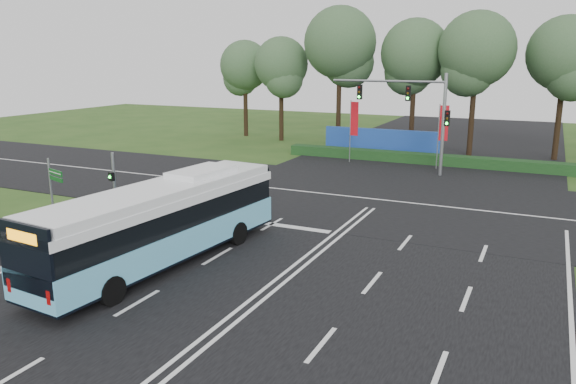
% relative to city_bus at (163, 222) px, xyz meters
% --- Properties ---
extents(ground, '(120.00, 120.00, 0.00)m').
position_rel_city_bus_xyz_m(ground, '(4.78, 1.56, -1.73)').
color(ground, '#294C19').
rests_on(ground, ground).
extents(road_main, '(20.00, 120.00, 0.04)m').
position_rel_city_bus_xyz_m(road_main, '(4.78, 1.56, -1.71)').
color(road_main, black).
rests_on(road_main, ground).
extents(road_cross, '(120.00, 14.00, 0.05)m').
position_rel_city_bus_xyz_m(road_cross, '(4.78, 13.56, -1.71)').
color(road_cross, black).
rests_on(road_cross, ground).
extents(kerb_strip, '(0.25, 18.00, 0.12)m').
position_rel_city_bus_xyz_m(kerb_strip, '(-5.32, -1.44, -1.67)').
color(kerb_strip, gray).
rests_on(kerb_strip, ground).
extents(city_bus, '(3.59, 12.16, 3.44)m').
position_rel_city_bus_xyz_m(city_bus, '(0.00, 0.00, 0.00)').
color(city_bus, '#61BCE2').
rests_on(city_bus, ground).
extents(pedestrian_signal, '(0.33, 0.42, 3.60)m').
position_rel_city_bus_xyz_m(pedestrian_signal, '(-5.42, 3.33, 0.23)').
color(pedestrian_signal, gray).
rests_on(pedestrian_signal, ground).
extents(street_sign, '(1.28, 0.49, 3.44)m').
position_rel_city_bus_xyz_m(street_sign, '(-7.44, 1.54, 0.47)').
color(street_sign, gray).
rests_on(street_sign, ground).
extents(banner_flag_left, '(0.70, 0.20, 4.83)m').
position_rel_city_bus_xyz_m(banner_flag_left, '(-0.35, 24.17, 1.40)').
color(banner_flag_left, gray).
rests_on(banner_flag_left, ground).
extents(banner_flag_mid, '(0.68, 0.26, 4.77)m').
position_rel_city_bus_xyz_m(banner_flag_mid, '(6.32, 24.45, 1.37)').
color(banner_flag_mid, gray).
rests_on(banner_flag_mid, ground).
extents(traffic_light_gantry, '(8.41, 0.28, 7.00)m').
position_rel_city_bus_xyz_m(traffic_light_gantry, '(4.99, 22.06, 2.93)').
color(traffic_light_gantry, gray).
rests_on(traffic_light_gantry, ground).
extents(hedge, '(22.00, 1.20, 0.80)m').
position_rel_city_bus_xyz_m(hedge, '(4.78, 26.06, -1.33)').
color(hedge, '#133517').
rests_on(hedge, ground).
extents(blue_hoarding, '(10.00, 0.30, 2.20)m').
position_rel_city_bus_xyz_m(blue_hoarding, '(0.78, 28.56, -0.63)').
color(blue_hoarding, '#1E46A3').
rests_on(blue_hoarding, ground).
extents(eucalyptus_row, '(40.41, 8.77, 12.57)m').
position_rel_city_bus_xyz_m(eucalyptus_row, '(2.32, 32.17, 6.53)').
color(eucalyptus_row, black).
rests_on(eucalyptus_row, ground).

